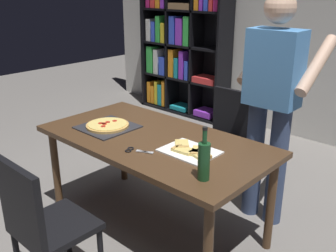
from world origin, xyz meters
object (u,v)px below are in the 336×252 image
object	(u,v)px
pepperoni_pizza_on_tray	(108,126)
wine_bottle	(204,160)
dining_table	(154,147)
chair_near_camera	(41,221)
chair_far_side	(226,134)
kitchen_scissors	(135,150)
person_serving_pizza	(272,98)
bookshelf	(182,45)

from	to	relation	value
pepperoni_pizza_on_tray	wine_bottle	world-z (taller)	wine_bottle
dining_table	pepperoni_pizza_on_tray	bearing A→B (deg)	-167.28
chair_near_camera	chair_far_side	bearing A→B (deg)	90.00
kitchen_scissors	wine_bottle	bearing A→B (deg)	-0.25
pepperoni_pizza_on_tray	wine_bottle	bearing A→B (deg)	-8.76
chair_far_side	dining_table	bearing A→B (deg)	-90.00
chair_far_side	wine_bottle	world-z (taller)	wine_bottle
chair_far_side	person_serving_pizza	world-z (taller)	person_serving_pizza
chair_near_camera	kitchen_scissors	xyz separation A→B (m)	(0.07, 0.68, 0.24)
chair_near_camera	wine_bottle	size ratio (longest dim) A/B	2.85
bookshelf	person_serving_pizza	xyz separation A→B (m)	(2.30, -1.67, 0.02)
dining_table	chair_near_camera	xyz separation A→B (m)	(-0.00, -0.93, -0.16)
bookshelf	chair_far_side	bearing A→B (deg)	-39.27
wine_bottle	pepperoni_pizza_on_tray	bearing A→B (deg)	171.24
person_serving_pizza	kitchen_scissors	distance (m)	1.09
chair_far_side	bookshelf	world-z (taller)	bookshelf
dining_table	wine_bottle	world-z (taller)	wine_bottle
dining_table	pepperoni_pizza_on_tray	world-z (taller)	pepperoni_pizza_on_tray
chair_near_camera	person_serving_pizza	distance (m)	1.79
pepperoni_pizza_on_tray	kitchen_scissors	xyz separation A→B (m)	(0.48, -0.16, -0.01)
chair_far_side	pepperoni_pizza_on_tray	world-z (taller)	chair_far_side
bookshelf	dining_table	bearing A→B (deg)	-53.31
chair_far_side	person_serving_pizza	bearing A→B (deg)	-22.48
chair_near_camera	bookshelf	bearing A→B (deg)	118.18
bookshelf	kitchen_scissors	bearing A→B (deg)	-55.00
person_serving_pizza	wine_bottle	size ratio (longest dim) A/B	5.54
chair_far_side	bookshelf	size ratio (longest dim) A/B	0.46
dining_table	chair_near_camera	bearing A→B (deg)	-90.00
dining_table	person_serving_pizza	xyz separation A→B (m)	(0.53, 0.71, 0.32)
dining_table	chair_far_side	size ratio (longest dim) A/B	1.89
person_serving_pizza	bookshelf	bearing A→B (deg)	144.09
chair_near_camera	bookshelf	xyz separation A→B (m)	(-1.77, 3.30, 0.46)
pepperoni_pizza_on_tray	kitchen_scissors	world-z (taller)	pepperoni_pizza_on_tray
chair_near_camera	chair_far_side	size ratio (longest dim) A/B	1.00
person_serving_pizza	chair_near_camera	bearing A→B (deg)	-108.02
dining_table	person_serving_pizza	size ratio (longest dim) A/B	0.97
dining_table	chair_near_camera	size ratio (longest dim) A/B	1.89
dining_table	bookshelf	world-z (taller)	bookshelf
dining_table	chair_far_side	xyz separation A→B (m)	(0.00, 0.93, -0.16)
chair_near_camera	pepperoni_pizza_on_tray	xyz separation A→B (m)	(-0.41, 0.84, 0.25)
chair_near_camera	pepperoni_pizza_on_tray	world-z (taller)	chair_near_camera
pepperoni_pizza_on_tray	dining_table	bearing A→B (deg)	12.72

